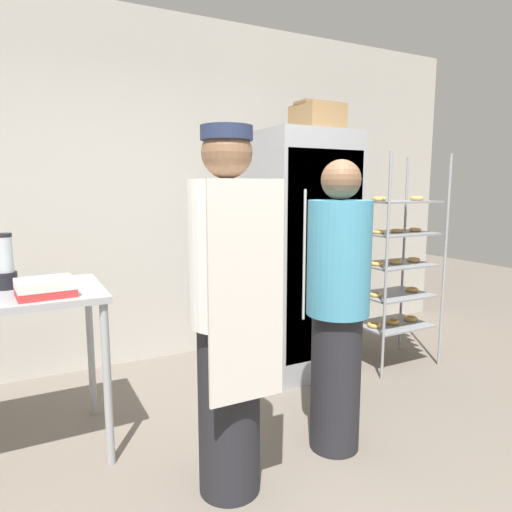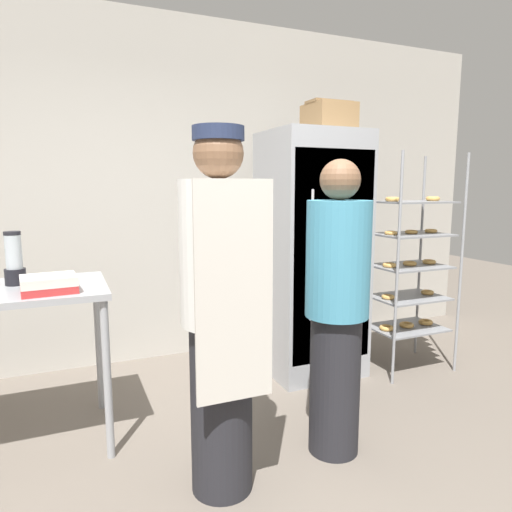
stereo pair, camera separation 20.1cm
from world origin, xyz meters
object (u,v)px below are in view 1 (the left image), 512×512
Objects in this scene: refrigerator at (301,254)px; person_customer at (338,306)px; cardboard_storage_box at (317,118)px; blender_pitcher at (5,264)px; binder_stack at (45,287)px; person_baker at (229,311)px; baking_rack at (395,265)px.

person_customer is (-0.46, -1.09, -0.12)m from refrigerator.
cardboard_storage_box is 1.72m from person_customer.
blender_pitcher is 1.05× the size of binder_stack.
blender_pitcher is at bearing 135.78° from person_baker.
cardboard_storage_box is (0.13, -0.00, 1.07)m from refrigerator.
baking_rack is 2.10m from person_baker.
blender_pitcher is (-2.08, -0.25, 0.12)m from refrigerator.
person_baker is (-1.15, -1.16, -0.04)m from refrigerator.
refrigerator is at bearing 45.09° from person_baker.
binder_stack is at bearing -174.51° from baking_rack.
refrigerator is at bearing 6.83° from blender_pitcher.
person_baker is at bearing -155.32° from baking_rack.
blender_pitcher is (-2.84, 0.03, 0.22)m from baking_rack.
cardboard_storage_box reaches higher than person_customer.
binder_stack is 0.85× the size of cardboard_storage_box.
baking_rack is at bearing 33.56° from person_customer.
baking_rack is at bearing -23.96° from cardboard_storage_box.
refrigerator is at bearing 15.67° from binder_stack.
refrigerator is at bearing 67.04° from person_customer.
refrigerator is 1.09× the size of baking_rack.
baking_rack reaches higher than blender_pitcher.
refrigerator is 1.98m from binder_stack.
cardboard_storage_box is 0.20× the size of person_baker.
cardboard_storage_box reaches higher than refrigerator.
baking_rack is 6.00× the size of binder_stack.
baking_rack reaches higher than person_customer.
refrigerator is 1.17× the size of person_customer.
baking_rack is 1.07× the size of person_customer.
binder_stack is at bearing 159.04° from person_customer.
binder_stack is (0.18, -0.28, -0.09)m from blender_pitcher.
binder_stack is 0.17× the size of person_baker.
binder_stack is (-1.90, -0.53, 0.02)m from refrigerator.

